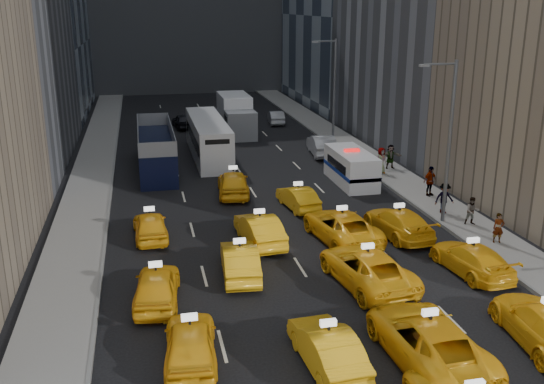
# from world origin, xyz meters

# --- Properties ---
(ground) EXTENTS (160.00, 160.00, 0.00)m
(ground) POSITION_xyz_m (0.00, 0.00, 0.00)
(ground) COLOR black
(ground) RESTS_ON ground
(sidewalk_west) EXTENTS (3.00, 90.00, 0.15)m
(sidewalk_west) POSITION_xyz_m (-10.50, 25.00, 0.07)
(sidewalk_west) COLOR gray
(sidewalk_west) RESTS_ON ground
(sidewalk_east) EXTENTS (3.00, 90.00, 0.15)m
(sidewalk_east) POSITION_xyz_m (10.50, 25.00, 0.07)
(sidewalk_east) COLOR gray
(sidewalk_east) RESTS_ON ground
(curb_west) EXTENTS (0.15, 90.00, 0.18)m
(curb_west) POSITION_xyz_m (-9.05, 25.00, 0.09)
(curb_west) COLOR slate
(curb_west) RESTS_ON ground
(curb_east) EXTENTS (0.15, 90.00, 0.18)m
(curb_east) POSITION_xyz_m (9.05, 25.00, 0.09)
(curb_east) COLOR slate
(curb_east) RESTS_ON ground
(streetlight_near) EXTENTS (2.15, 0.22, 9.00)m
(streetlight_near) POSITION_xyz_m (9.18, 12.00, 4.92)
(streetlight_near) COLOR #595B60
(streetlight_near) RESTS_ON ground
(streetlight_far) EXTENTS (2.15, 0.22, 9.00)m
(streetlight_far) POSITION_xyz_m (9.18, 32.00, 4.92)
(streetlight_far) COLOR #595B60
(streetlight_far) RESTS_ON ground
(taxi_4) EXTENTS (2.13, 4.52, 1.49)m
(taxi_4) POSITION_xyz_m (-5.68, 1.24, 0.75)
(taxi_4) COLOR yellow
(taxi_4) RESTS_ON ground
(taxi_5) EXTENTS (1.82, 4.49, 1.45)m
(taxi_5) POSITION_xyz_m (-1.20, -0.04, 0.73)
(taxi_5) COLOR yellow
(taxi_5) RESTS_ON ground
(taxi_6) EXTENTS (2.89, 5.96, 1.64)m
(taxi_6) POSITION_xyz_m (2.27, -0.40, 0.82)
(taxi_6) COLOR yellow
(taxi_6) RESTS_ON ground
(taxi_8) EXTENTS (2.22, 4.56, 1.50)m
(taxi_8) POSITION_xyz_m (-6.65, 5.86, 0.75)
(taxi_8) COLOR yellow
(taxi_8) RESTS_ON ground
(taxi_9) EXTENTS (1.89, 4.57, 1.47)m
(taxi_9) POSITION_xyz_m (-2.90, 7.70, 0.73)
(taxi_9) COLOR yellow
(taxi_9) RESTS_ON ground
(taxi_10) EXTENTS (3.30, 5.95, 1.57)m
(taxi_10) POSITION_xyz_m (2.37, 5.68, 0.79)
(taxi_10) COLOR yellow
(taxi_10) RESTS_ON ground
(taxi_11) EXTENTS (2.38, 4.94, 1.39)m
(taxi_11) POSITION_xyz_m (7.43, 5.73, 0.69)
(taxi_11) COLOR yellow
(taxi_11) RESTS_ON ground
(taxi_12) EXTENTS (1.86, 4.24, 1.42)m
(taxi_12) POSITION_xyz_m (-6.72, 13.18, 0.71)
(taxi_12) COLOR yellow
(taxi_12) RESTS_ON ground
(taxi_13) EXTENTS (2.04, 4.75, 1.52)m
(taxi_13) POSITION_xyz_m (-1.28, 11.31, 0.76)
(taxi_13) COLOR yellow
(taxi_13) RESTS_ON ground
(taxi_14) EXTENTS (3.25, 5.88, 1.56)m
(taxi_14) POSITION_xyz_m (2.95, 10.82, 0.78)
(taxi_14) COLOR yellow
(taxi_14) RESTS_ON ground
(taxi_15) EXTENTS (2.60, 5.26, 1.47)m
(taxi_15) POSITION_xyz_m (6.08, 10.78, 0.74)
(taxi_15) COLOR yellow
(taxi_15) RESTS_ON ground
(taxi_16) EXTENTS (2.41, 4.95, 1.63)m
(taxi_16) POSITION_xyz_m (-1.34, 19.64, 0.81)
(taxi_16) COLOR yellow
(taxi_16) RESTS_ON ground
(taxi_17) EXTENTS (1.93, 4.17, 1.32)m
(taxi_17) POSITION_xyz_m (2.05, 16.27, 0.66)
(taxi_17) COLOR yellow
(taxi_17) RESTS_ON ground
(nypd_van) EXTENTS (2.60, 5.75, 2.40)m
(nypd_van) POSITION_xyz_m (6.93, 20.62, 1.09)
(nypd_van) COLOR white
(nypd_van) RESTS_ON ground
(double_decker) EXTENTS (3.19, 11.17, 3.21)m
(double_decker) POSITION_xyz_m (-5.91, 27.14, 1.59)
(double_decker) COLOR black
(double_decker) RESTS_ON ground
(city_bus) EXTENTS (3.52, 12.05, 3.07)m
(city_bus) POSITION_xyz_m (-1.72, 30.14, 1.52)
(city_bus) COLOR silver
(city_bus) RESTS_ON ground
(box_truck) EXTENTS (2.93, 7.88, 3.56)m
(box_truck) POSITION_xyz_m (1.89, 38.65, 1.76)
(box_truck) COLOR white
(box_truck) RESTS_ON ground
(misc_car_0) EXTENTS (2.27, 5.16, 1.65)m
(misc_car_0) POSITION_xyz_m (7.33, 28.78, 0.82)
(misc_car_0) COLOR #AAACB2
(misc_car_0) RESTS_ON ground
(misc_car_1) EXTENTS (3.35, 5.99, 1.58)m
(misc_car_1) POSITION_xyz_m (-5.56, 40.67, 0.79)
(misc_car_1) COLOR black
(misc_car_1) RESTS_ON ground
(misc_car_2) EXTENTS (2.55, 4.96, 1.38)m
(misc_car_2) POSITION_xyz_m (2.55, 45.61, 0.69)
(misc_car_2) COLOR slate
(misc_car_2) RESTS_ON ground
(misc_car_3) EXTENTS (2.19, 4.37, 1.43)m
(misc_car_3) POSITION_xyz_m (-2.81, 42.26, 0.72)
(misc_car_3) COLOR black
(misc_car_3) RESTS_ON ground
(misc_car_4) EXTENTS (1.85, 4.18, 1.33)m
(misc_car_4) POSITION_xyz_m (6.64, 42.57, 0.67)
(misc_car_4) COLOR #A5A7AC
(misc_car_4) RESTS_ON ground
(pedestrian_0) EXTENTS (0.64, 0.49, 1.55)m
(pedestrian_0) POSITION_xyz_m (10.49, 8.48, 0.93)
(pedestrian_0) COLOR gray
(pedestrian_0) RESTS_ON sidewalk_east
(pedestrian_1) EXTENTS (0.83, 0.58, 1.56)m
(pedestrian_1) POSITION_xyz_m (10.57, 11.15, 0.93)
(pedestrian_1) COLOR gray
(pedestrian_1) RESTS_ON sidewalk_east
(pedestrian_2) EXTENTS (1.17, 0.48, 1.80)m
(pedestrian_2) POSITION_xyz_m (9.96, 13.20, 1.05)
(pedestrian_2) COLOR gray
(pedestrian_2) RESTS_ON sidewalk_east
(pedestrian_3) EXTENTS (1.23, 0.90, 1.90)m
(pedestrian_3) POSITION_xyz_m (10.69, 16.48, 1.10)
(pedestrian_3) COLOR gray
(pedestrian_3) RESTS_ON sidewalk_east
(pedestrian_4) EXTENTS (1.03, 0.80, 1.87)m
(pedestrian_4) POSITION_xyz_m (9.69, 22.09, 1.09)
(pedestrian_4) COLOR gray
(pedestrian_4) RESTS_ON sidewalk_east
(pedestrian_5) EXTENTS (1.67, 0.55, 1.78)m
(pedestrian_5) POSITION_xyz_m (10.89, 23.21, 1.04)
(pedestrian_5) COLOR gray
(pedestrian_5) RESTS_ON sidewalk_east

